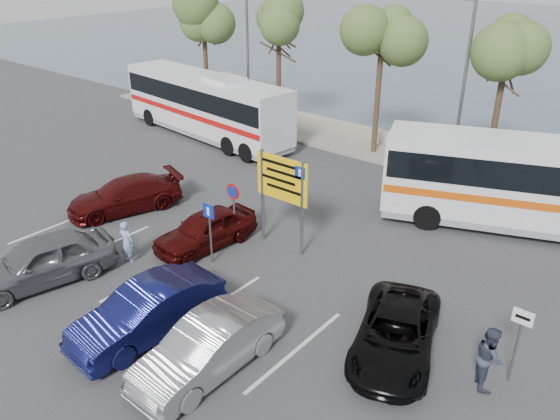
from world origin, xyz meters
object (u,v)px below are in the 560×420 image
Objects in this scene: direction_sign at (282,186)px; car_red at (206,229)px; car_silver_b at (208,347)px; coach_bus_right at (549,190)px; car_silver_a at (42,260)px; coach_bus_left at (206,107)px; street_lamp_right at (464,81)px; pedestrian_near at (127,242)px; pedestrian_far at (489,357)px; street_lamp_left at (247,49)px; suv_black at (396,334)px; car_maroon at (125,195)px; car_blue at (148,311)px.

direction_sign reaches higher than car_red.
coach_bus_right is at bearing 72.34° from car_silver_b.
car_red is (2.40, 5.00, -0.11)m from car_silver_a.
coach_bus_left is 18.48m from coach_bus_right.
street_lamp_right is 5.12× the size of pedestrian_near.
direction_sign is 2.08× the size of pedestrian_far.
street_lamp_left reaches higher than coach_bus_right.
pedestrian_near is (-10.48, -11.50, -0.97)m from coach_bus_right.
street_lamp_right reaches higher than coach_bus_right.
street_lamp_right is 13.32m from car_red.
street_lamp_left is 0.66× the size of coach_bus_right.
coach_bus_left is 2.73× the size of suv_black.
car_maroon is 4.80m from car_red.
coach_bus_right is 12.91m from car_red.
street_lamp_right is (13.00, 0.00, 0.00)m from street_lamp_left.
car_silver_a is at bearing -178.00° from suv_black.
car_silver_b reaches higher than car_red.
coach_bus_left is at bearing 142.26° from car_red.
direction_sign is 0.90× the size of car_red.
car_red is at bearing 78.04° from car_silver_a.
car_silver_b is at bearing 3.95° from car_blue.
pedestrian_far reaches higher than car_blue.
car_red is 0.91× the size of car_silver_b.
car_maroon is 13.03m from suv_black.
street_lamp_left is at bearing 132.55° from car_red.
pedestrian_far is (15.35, -0.50, 0.19)m from car_maroon.
pedestrian_near is at bearing -132.35° from coach_bus_right.
direction_sign is at bearing -140.16° from pedestrian_near.
car_maroon is 4.31m from pedestrian_near.
coach_bus_right reaches higher than suv_black.
car_silver_b is (-4.39, -13.51, -1.02)m from coach_bus_right.
pedestrian_far is (5.75, 4.01, 0.14)m from car_silver_b.
street_lamp_right is at bearing 77.08° from car_red.
coach_bus_right is 3.05× the size of car_red.
pedestrian_far is (11.84, 2.00, 0.08)m from pedestrian_near.
coach_bus_right is at bearing 0.00° from coach_bus_left.
coach_bus_left is at bearing -99.28° from street_lamp_left.
car_blue is at bearing -96.21° from street_lamp_right.
suv_black is (17.00, -12.88, -3.98)m from street_lamp_left.
pedestrian_near is (8.00, -11.50, -0.94)m from coach_bus_left.
car_maroon is 1.17× the size of car_red.
coach_bus_left is 3.02× the size of car_red.
car_maroon is 10.61m from car_silver_b.
car_maroon is at bearing -126.83° from street_lamp_right.
street_lamp_right is 2.00× the size of car_red.
coach_bus_left reaches higher than car_maroon.
car_maroon is (4.49, -9.00, -1.04)m from coach_bus_left.
suv_black is at bearing 35.84° from car_blue.
street_lamp_left is at bearing 180.00° from street_lamp_right.
coach_bus_left reaches higher than car_silver_b.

